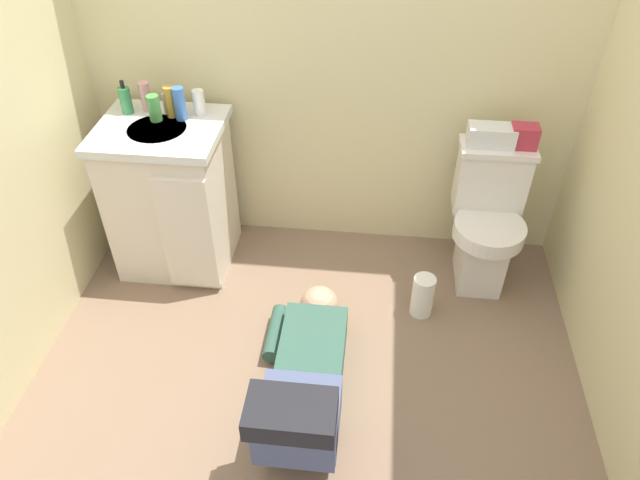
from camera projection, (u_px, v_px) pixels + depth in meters
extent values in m
cube|color=#836853|center=(306.00, 383.00, 2.67)|extent=(2.98, 3.17, 0.04)
cube|color=beige|center=(332.00, 26.00, 2.75)|extent=(2.64, 0.08, 2.40)
cube|color=silver|center=(481.00, 252.00, 3.05)|extent=(0.22, 0.30, 0.38)
cylinder|color=silver|center=(489.00, 231.00, 2.88)|extent=(0.35, 0.35, 0.08)
cube|color=silver|center=(491.00, 180.00, 2.92)|extent=(0.34, 0.17, 0.34)
cube|color=silver|center=(498.00, 148.00, 2.80)|extent=(0.36, 0.19, 0.03)
cube|color=beige|center=(173.00, 200.00, 3.06)|extent=(0.56, 0.48, 0.78)
cube|color=silver|center=(159.00, 130.00, 2.80)|extent=(0.60, 0.52, 0.04)
cylinder|color=silver|center=(158.00, 133.00, 2.79)|extent=(0.28, 0.28, 0.05)
cube|color=beige|center=(187.00, 235.00, 2.87)|extent=(0.26, 0.03, 0.66)
cylinder|color=silver|center=(165.00, 103.00, 2.86)|extent=(0.02, 0.02, 0.10)
cube|color=#33594C|center=(311.00, 359.00, 2.64)|extent=(0.29, 0.52, 0.17)
sphere|color=tan|center=(319.00, 305.00, 2.89)|extent=(0.19, 0.19, 0.19)
cube|color=#4C587F|center=(300.00, 416.00, 2.31)|extent=(0.31, 0.28, 0.20)
cube|color=#4C587F|center=(294.00, 431.00, 2.12)|extent=(0.31, 0.12, 0.32)
cube|color=black|center=(291.00, 414.00, 1.98)|extent=(0.31, 0.19, 0.09)
cylinder|color=#33594C|center=(276.00, 333.00, 2.80)|extent=(0.08, 0.30, 0.08)
cube|color=silver|center=(491.00, 136.00, 2.76)|extent=(0.22, 0.11, 0.10)
cube|color=#B22D3F|center=(524.00, 136.00, 2.74)|extent=(0.12, 0.09, 0.11)
cylinder|color=#388C54|center=(126.00, 100.00, 2.85)|extent=(0.06, 0.06, 0.13)
cylinder|color=black|center=(122.00, 84.00, 2.80)|extent=(0.02, 0.02, 0.04)
cylinder|color=#D69399|center=(146.00, 96.00, 2.87)|extent=(0.05, 0.05, 0.14)
cylinder|color=#489645|center=(154.00, 108.00, 2.79)|extent=(0.06, 0.06, 0.13)
cylinder|color=gold|center=(170.00, 102.00, 2.82)|extent=(0.05, 0.05, 0.15)
cylinder|color=#3A6CBB|center=(180.00, 104.00, 2.79)|extent=(0.06, 0.06, 0.16)
cylinder|color=white|center=(199.00, 102.00, 2.85)|extent=(0.06, 0.06, 0.12)
cylinder|color=white|center=(423.00, 296.00, 2.91)|extent=(0.11, 0.11, 0.23)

